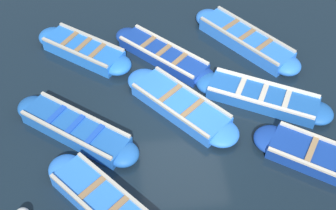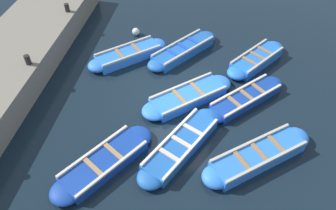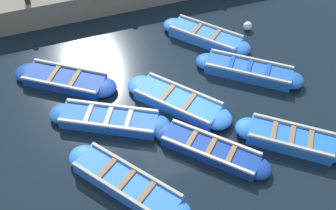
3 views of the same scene
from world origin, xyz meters
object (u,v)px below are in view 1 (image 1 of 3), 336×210
object	(u,v)px
boat_stern_in	(84,50)
boat_near_quay	(325,160)
boat_mid_row	(163,55)
boat_tucked	(104,203)
boat_bow_out	(76,129)
boat_alongside	(263,98)
boat_outer_right	(246,40)
boat_inner_gap	(181,105)

from	to	relation	value
boat_stern_in	boat_near_quay	bearing A→B (deg)	-128.88
boat_stern_in	boat_mid_row	bearing A→B (deg)	-100.87
boat_mid_row	boat_tucked	bearing A→B (deg)	158.78
boat_bow_out	boat_alongside	size ratio (longest dim) A/B	0.92
boat_alongside	boat_outer_right	bearing A→B (deg)	-1.88
boat_bow_out	boat_near_quay	distance (m)	6.11
boat_bow_out	boat_outer_right	distance (m)	5.76
boat_inner_gap	boat_outer_right	distance (m)	3.27
boat_tucked	boat_outer_right	world-z (taller)	boat_outer_right
boat_mid_row	boat_outer_right	bearing A→B (deg)	-82.85
boat_bow_out	boat_mid_row	distance (m)	3.55
boat_tucked	boat_mid_row	bearing A→B (deg)	-21.22
boat_alongside	boat_outer_right	xyz separation A→B (m)	(2.32, -0.08, 0.03)
boat_stern_in	boat_inner_gap	distance (m)	3.54
boat_tucked	boat_bow_out	bearing A→B (deg)	16.66
boat_bow_out	boat_stern_in	xyz separation A→B (m)	(2.99, -0.19, 0.01)
boat_outer_right	boat_near_quay	bearing A→B (deg)	-168.70
boat_near_quay	boat_alongside	bearing A→B (deg)	24.22
boat_inner_gap	boat_tucked	bearing A→B (deg)	142.39
boat_alongside	boat_tucked	size ratio (longest dim) A/B	1.16
boat_mid_row	boat_alongside	bearing A→B (deg)	-129.36
boat_alongside	boat_near_quay	xyz separation A→B (m)	(-2.16, -0.97, -0.01)
boat_bow_out	boat_stern_in	distance (m)	2.99
boat_alongside	boat_tucked	world-z (taller)	boat_tucked
boat_bow_out	boat_near_quay	world-z (taller)	boat_bow_out
boat_stern_in	boat_mid_row	size ratio (longest dim) A/B	1.01
boat_alongside	boat_near_quay	distance (m)	2.37
boat_alongside	boat_outer_right	distance (m)	2.32
boat_stern_in	boat_near_quay	xyz separation A→B (m)	(-4.60, -5.71, -0.03)
boat_mid_row	boat_bow_out	bearing A→B (deg)	135.74
boat_stern_in	boat_near_quay	size ratio (longest dim) A/B	0.88
boat_alongside	boat_mid_row	xyz separation A→B (m)	(2.00, 2.44, -0.01)
boat_bow_out	boat_inner_gap	bearing A→B (deg)	-79.24
boat_bow_out	boat_inner_gap	size ratio (longest dim) A/B	1.00
boat_bow_out	boat_inner_gap	distance (m)	2.77
boat_stern_in	boat_near_quay	world-z (taller)	boat_stern_in
boat_near_quay	boat_tucked	xyz separation A→B (m)	(-0.55, 5.25, 0.03)
boat_alongside	boat_inner_gap	bearing A→B (deg)	90.61
boat_stern_in	boat_tucked	xyz separation A→B (m)	(-5.15, -0.46, -0.00)
boat_bow_out	boat_tucked	size ratio (longest dim) A/B	1.06
boat_bow_out	boat_outer_right	xyz separation A→B (m)	(2.86, -5.00, 0.01)
boat_tucked	boat_near_quay	bearing A→B (deg)	-83.99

